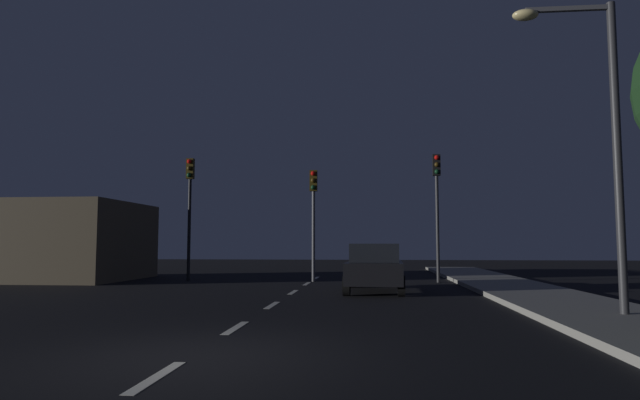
% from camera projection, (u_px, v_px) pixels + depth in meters
% --- Properties ---
extents(ground_plane, '(80.00, 80.00, 0.00)m').
position_uv_depth(ground_plane, '(276.00, 303.00, 14.58)').
color(ground_plane, black).
extents(sidewalk_curb_right, '(3.00, 40.00, 0.15)m').
position_uv_depth(sidewalk_curb_right, '(562.00, 303.00, 13.88)').
color(sidewalk_curb_right, gray).
rests_on(sidewalk_curb_right, ground_plane).
extents(lane_stripe_nearest, '(0.16, 1.60, 0.01)m').
position_uv_depth(lane_stripe_nearest, '(157.00, 377.00, 6.45)').
color(lane_stripe_nearest, silver).
rests_on(lane_stripe_nearest, ground_plane).
extents(lane_stripe_second, '(0.16, 1.60, 0.01)m').
position_uv_depth(lane_stripe_second, '(236.00, 328.00, 10.22)').
color(lane_stripe_second, silver).
rests_on(lane_stripe_second, ground_plane).
extents(lane_stripe_third, '(0.16, 1.60, 0.01)m').
position_uv_depth(lane_stripe_third, '(272.00, 305.00, 13.99)').
color(lane_stripe_third, silver).
rests_on(lane_stripe_third, ground_plane).
extents(lane_stripe_fourth, '(0.16, 1.60, 0.01)m').
position_uv_depth(lane_stripe_fourth, '(293.00, 292.00, 17.76)').
color(lane_stripe_fourth, silver).
rests_on(lane_stripe_fourth, ground_plane).
extents(lane_stripe_fifth, '(0.16, 1.60, 0.01)m').
position_uv_depth(lane_stripe_fifth, '(307.00, 284.00, 21.53)').
color(lane_stripe_fifth, silver).
rests_on(lane_stripe_fifth, ground_plane).
extents(lane_stripe_sixth, '(0.16, 1.60, 0.01)m').
position_uv_depth(lane_stripe_sixth, '(316.00, 278.00, 25.30)').
color(lane_stripe_sixth, silver).
rests_on(lane_stripe_sixth, ground_plane).
extents(traffic_signal_left, '(0.32, 0.38, 5.36)m').
position_uv_depth(traffic_signal_left, '(190.00, 195.00, 23.55)').
color(traffic_signal_left, black).
rests_on(traffic_signal_left, ground_plane).
extents(traffic_signal_center, '(0.32, 0.38, 4.76)m').
position_uv_depth(traffic_signal_center, '(313.00, 203.00, 23.00)').
color(traffic_signal_center, '#4C4C51').
rests_on(traffic_signal_center, ground_plane).
extents(traffic_signal_right, '(0.32, 0.38, 5.37)m').
position_uv_depth(traffic_signal_right, '(437.00, 193.00, 22.54)').
color(traffic_signal_right, '#2D2D30').
rests_on(traffic_signal_right, ground_plane).
extents(car_stopped_ahead, '(2.03, 4.34, 1.61)m').
position_uv_depth(car_stopped_ahead, '(375.00, 268.00, 18.01)').
color(car_stopped_ahead, black).
rests_on(car_stopped_ahead, ground_plane).
extents(street_lamp_right, '(2.17, 0.36, 6.82)m').
position_uv_depth(street_lamp_right, '(598.00, 124.00, 11.45)').
color(street_lamp_right, '#2D2D30').
rests_on(street_lamp_right, ground_plane).
extents(storefront_left, '(5.12, 6.06, 3.44)m').
position_uv_depth(storefront_left, '(76.00, 241.00, 23.99)').
color(storefront_left, brown).
rests_on(storefront_left, ground_plane).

